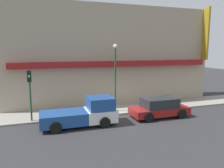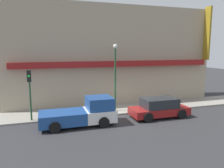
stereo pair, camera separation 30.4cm
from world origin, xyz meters
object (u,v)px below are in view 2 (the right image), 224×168
object	(u,v)px
pickup_truck	(83,113)
traffic_light	(30,86)
fire_hydrant	(93,109)
street_lamp	(115,70)
parked_car	(159,108)

from	to	relation	value
pickup_truck	traffic_light	size ratio (longest dim) A/B	1.41
fire_hydrant	traffic_light	bearing A→B (deg)	-174.79
pickup_truck	street_lamp	distance (m)	4.75
street_lamp	fire_hydrant	bearing A→B (deg)	-172.15
pickup_truck	parked_car	distance (m)	5.87
parked_car	traffic_light	world-z (taller)	traffic_light
pickup_truck	fire_hydrant	distance (m)	2.40
fire_hydrant	traffic_light	size ratio (longest dim) A/B	0.19
parked_car	traffic_light	size ratio (longest dim) A/B	1.24
parked_car	fire_hydrant	size ratio (longest dim) A/B	6.47
traffic_light	parked_car	bearing A→B (deg)	-10.15
traffic_light	fire_hydrant	bearing A→B (deg)	5.21
fire_hydrant	street_lamp	xyz separation A→B (m)	(1.97, 0.27, 3.07)
pickup_truck	street_lamp	bearing A→B (deg)	35.22
pickup_truck	traffic_light	distance (m)	4.20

